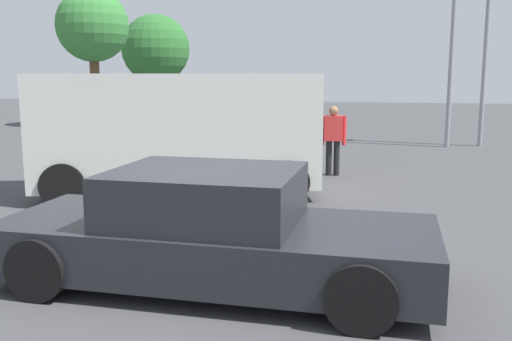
{
  "coord_description": "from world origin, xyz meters",
  "views": [
    {
      "loc": [
        1.59,
        -5.6,
        2.22
      ],
      "look_at": [
        -0.08,
        2.0,
        0.9
      ],
      "focal_mm": 40.23,
      "sensor_mm": 36.0,
      "label": 1
    }
  ],
  "objects": [
    {
      "name": "ground_plane",
      "position": [
        0.0,
        0.0,
        0.0
      ],
      "size": [
        80.0,
        80.0,
        0.0
      ],
      "primitive_type": "plane",
      "color": "#424244"
    },
    {
      "name": "sedan_foreground",
      "position": [
        -0.1,
        -0.0,
        0.57
      ],
      "size": [
        4.58,
        1.94,
        1.24
      ],
      "rotation": [
        0.0,
        0.0,
        -0.02
      ],
      "color": "#232328",
      "rests_on": "ground_plane"
    },
    {
      "name": "van_white",
      "position": [
        -2.02,
        4.29,
        1.2
      ],
      "size": [
        5.32,
        3.38,
        2.22
      ],
      "rotation": [
        0.0,
        0.0,
        0.31
      ],
      "color": "silver",
      "rests_on": "ground_plane"
    },
    {
      "name": "pedestrian",
      "position": [
        0.57,
        6.91,
        0.9
      ],
      "size": [
        0.57,
        0.29,
        1.52
      ],
      "rotation": [
        0.0,
        0.0,
        1.7
      ],
      "color": "black",
      "rests_on": "ground_plane"
    },
    {
      "name": "light_post_mid",
      "position": [
        4.58,
        13.07,
        4.26
      ],
      "size": [
        0.44,
        0.44,
        6.25
      ],
      "color": "gray",
      "rests_on": "ground_plane"
    },
    {
      "name": "tree_back_center",
      "position": [
        -10.2,
        16.68,
        4.12
      ],
      "size": [
        2.98,
        2.98,
        5.66
      ],
      "color": "brown",
      "rests_on": "ground_plane"
    },
    {
      "name": "tree_back_right",
      "position": [
        -10.85,
        25.04,
        3.56
      ],
      "size": [
        3.79,
        3.79,
        5.47
      ],
      "color": "brown",
      "rests_on": "ground_plane"
    }
  ]
}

